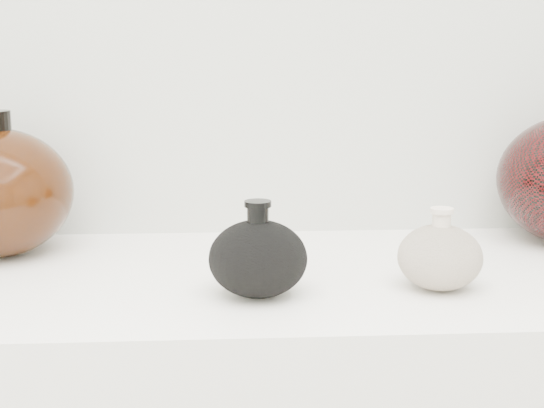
{
  "coord_description": "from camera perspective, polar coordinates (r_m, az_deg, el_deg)",
  "views": [
    {
      "loc": [
        -0.1,
        -0.09,
        1.21
      ],
      "look_at": [
        -0.04,
        0.92,
        1.01
      ],
      "focal_mm": 50.0,
      "sensor_mm": 36.0,
      "label": 1
    }
  ],
  "objects": [
    {
      "name": "black_gourd_vase",
      "position": [
        0.97,
        -1.06,
        -4.06
      ],
      "size": [
        0.16,
        0.16,
        0.13
      ],
      "color": "black",
      "rests_on": "display_counter"
    },
    {
      "name": "cream_gourd_vase",
      "position": [
        1.02,
        12.53,
        -3.88
      ],
      "size": [
        0.13,
        0.13,
        0.11
      ],
      "color": "#BDB496",
      "rests_on": "display_counter"
    }
  ]
}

